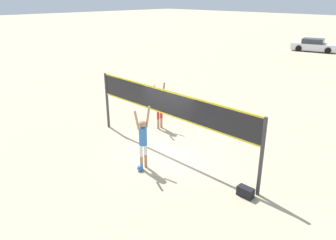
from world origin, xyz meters
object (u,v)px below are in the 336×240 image
object	(u,v)px
volleyball	(140,168)
parked_car_mid	(314,46)
volleyball_net	(168,109)
gear_bag	(245,192)
player_spiker	(143,137)
player_blocker	(160,105)

from	to	relation	value
volleyball	parked_car_mid	bearing A→B (deg)	102.07
parked_car_mid	volleyball_net	bearing A→B (deg)	-91.65
parked_car_mid	gear_bag	bearing A→B (deg)	-85.02
player_spiker	gear_bag	size ratio (longest dim) A/B	4.48
parked_car_mid	player_blocker	bearing A→B (deg)	-95.26
volleyball	parked_car_mid	size ratio (longest dim) A/B	0.04
player_spiker	gear_bag	world-z (taller)	player_spiker
volleyball	parked_car_mid	distance (m)	30.96
player_spiker	player_blocker	distance (m)	3.75
player_spiker	player_blocker	size ratio (longest dim) A/B	1.06
volleyball	volleyball_net	bearing A→B (deg)	98.80
player_spiker	volleyball	xyz separation A→B (m)	(0.06, -0.22, -1.08)
volleyball	parked_car_mid	xyz separation A→B (m)	(-6.47, 30.27, 0.50)
player_blocker	parked_car_mid	distance (m)	27.39
gear_bag	volleyball	bearing A→B (deg)	-159.87
volleyball_net	player_blocker	world-z (taller)	volleyball_net
player_blocker	volleyball_net	bearing A→B (deg)	53.31
player_spiker	player_blocker	world-z (taller)	player_spiker
parked_car_mid	volleyball	bearing A→B (deg)	-91.83
volleyball	gear_bag	bearing A→B (deg)	20.13
player_blocker	volleyball	xyz separation A→B (m)	(2.35, -3.19, -1.00)
volleyball_net	parked_car_mid	world-z (taller)	volleyball_net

